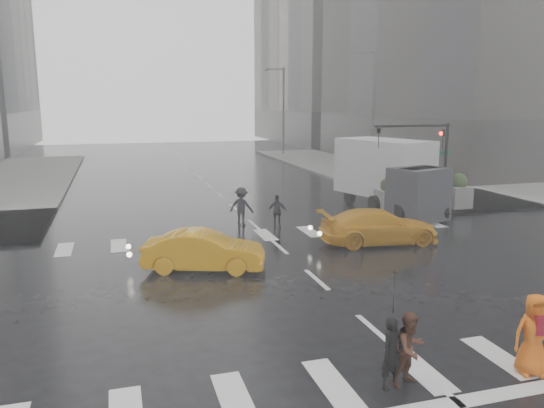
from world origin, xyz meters
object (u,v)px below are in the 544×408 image
object	(u,v)px
pedestrian_brown	(410,349)
box_truck	(392,174)
traffic_signal_pole	(429,150)
taxi_mid	(204,251)
pedestrian_orange	(534,334)

from	to	relation	value
pedestrian_brown	box_truck	bearing A→B (deg)	45.52
traffic_signal_pole	taxi_mid	size ratio (longest dim) A/B	1.12
traffic_signal_pole	pedestrian_brown	world-z (taller)	traffic_signal_pole
pedestrian_brown	traffic_signal_pole	bearing A→B (deg)	39.86
pedestrian_orange	traffic_signal_pole	bearing A→B (deg)	82.71
traffic_signal_pole	box_truck	world-z (taller)	traffic_signal_pole
traffic_signal_pole	taxi_mid	world-z (taller)	traffic_signal_pole
box_truck	taxi_mid	bearing A→B (deg)	-166.04
traffic_signal_pole	box_truck	bearing A→B (deg)	151.79
pedestrian_brown	pedestrian_orange	world-z (taller)	pedestrian_orange
pedestrian_orange	taxi_mid	world-z (taller)	pedestrian_orange
pedestrian_orange	box_truck	xyz separation A→B (m)	(5.39, 15.62, 1.06)
pedestrian_orange	taxi_mid	distance (m)	10.32
box_truck	pedestrian_orange	bearing A→B (deg)	-127.40
traffic_signal_pole	pedestrian_brown	distance (m)	17.49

